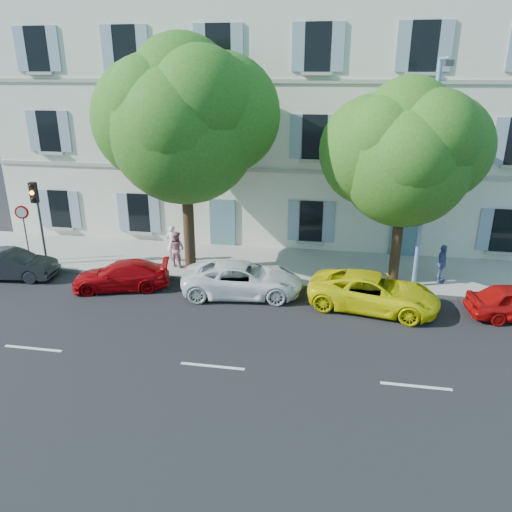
% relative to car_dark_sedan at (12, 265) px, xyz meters
% --- Properties ---
extents(ground, '(90.00, 90.00, 0.00)m').
position_rel_car_dark_sedan_xyz_m(ground, '(10.25, -1.21, -0.62)').
color(ground, black).
extents(sidewalk, '(36.00, 4.50, 0.15)m').
position_rel_car_dark_sedan_xyz_m(sidewalk, '(10.25, 3.24, -0.55)').
color(sidewalk, '#A09E96').
rests_on(sidewalk, ground).
extents(kerb, '(36.00, 0.16, 0.16)m').
position_rel_car_dark_sedan_xyz_m(kerb, '(10.25, 1.07, -0.54)').
color(kerb, '#9E998E').
rests_on(kerb, ground).
extents(building, '(28.00, 7.00, 12.00)m').
position_rel_car_dark_sedan_xyz_m(building, '(10.25, 8.99, 5.38)').
color(building, beige).
rests_on(building, ground).
extents(car_dark_sedan, '(3.87, 1.67, 1.24)m').
position_rel_car_dark_sedan_xyz_m(car_dark_sedan, '(0.00, 0.00, 0.00)').
color(car_dark_sedan, black).
rests_on(car_dark_sedan, ground).
extents(car_red_coupe, '(4.20, 2.59, 1.13)m').
position_rel_car_dark_sedan_xyz_m(car_red_coupe, '(5.10, -0.21, -0.05)').
color(car_red_coupe, '#A10409').
rests_on(car_red_coupe, ground).
extents(car_white_coupe, '(5.00, 2.75, 1.33)m').
position_rel_car_dark_sedan_xyz_m(car_white_coupe, '(10.14, 0.06, 0.04)').
color(car_white_coupe, white).
rests_on(car_white_coupe, ground).
extents(car_yellow_supercar, '(5.13, 3.02, 1.34)m').
position_rel_car_dark_sedan_xyz_m(car_yellow_supercar, '(15.23, -0.32, 0.05)').
color(car_yellow_supercar, yellow).
rests_on(car_yellow_supercar, ground).
extents(tree_left, '(6.10, 6.10, 9.46)m').
position_rel_car_dark_sedan_xyz_m(tree_left, '(7.40, 1.97, 5.62)').
color(tree_left, '#3A2819').
rests_on(tree_left, sidewalk).
extents(tree_right, '(5.12, 5.12, 7.89)m').
position_rel_car_dark_sedan_xyz_m(tree_right, '(16.15, 1.99, 4.59)').
color(tree_right, '#3A2819').
rests_on(tree_right, sidewalk).
extents(traffic_light, '(0.32, 0.43, 3.81)m').
position_rel_car_dark_sedan_xyz_m(traffic_light, '(0.75, 1.30, 2.29)').
color(traffic_light, '#383A3D').
rests_on(traffic_light, sidewalk).
extents(road_sign, '(0.60, 0.20, 2.65)m').
position_rel_car_dark_sedan_xyz_m(road_sign, '(-0.24, 1.62, 1.44)').
color(road_sign, '#383A3D').
rests_on(road_sign, sidewalk).
extents(street_lamp, '(0.29, 1.86, 8.76)m').
position_rel_car_dark_sedan_xyz_m(street_lamp, '(16.96, 1.57, 4.49)').
color(street_lamp, '#7293BF').
rests_on(street_lamp, sidewalk).
extents(pedestrian_a, '(0.64, 0.44, 1.71)m').
position_rel_car_dark_sedan_xyz_m(pedestrian_a, '(6.31, 2.82, 0.38)').
color(pedestrian_a, white).
rests_on(pedestrian_a, sidewalk).
extents(pedestrian_b, '(0.96, 0.85, 1.63)m').
position_rel_car_dark_sedan_xyz_m(pedestrian_b, '(6.70, 2.21, 0.34)').
color(pedestrian_b, '#BC7884').
rests_on(pedestrian_b, sidewalk).
extents(pedestrian_c, '(0.70, 1.03, 1.62)m').
position_rel_car_dark_sedan_xyz_m(pedestrian_c, '(18.09, 2.37, 0.34)').
color(pedestrian_c, '#4E5C8F').
rests_on(pedestrian_c, sidewalk).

